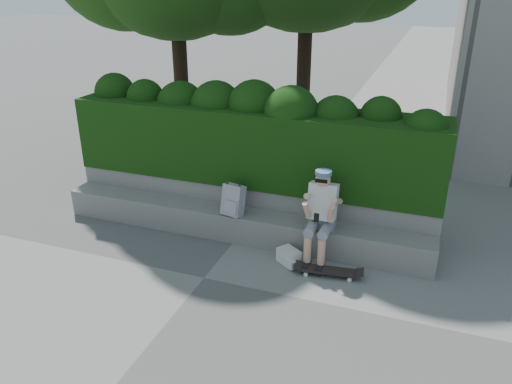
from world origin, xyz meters
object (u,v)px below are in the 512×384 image
at_px(person, 321,212).
at_px(backpack_plaid, 233,200).
at_px(skateboard, 328,271).
at_px(backpack_ground, 289,256).

height_order(person, backpack_plaid, person).
xyz_separation_m(person, skateboard, (0.23, -0.41, -0.68)).
distance_m(skateboard, backpack_plaid, 1.81).
height_order(skateboard, backpack_plaid, backpack_plaid).
bearing_deg(backpack_ground, skateboard, 23.69).
distance_m(person, backpack_plaid, 1.39).
height_order(skateboard, backpack_ground, backpack_ground).
bearing_deg(backpack_plaid, backpack_ground, -6.53).
bearing_deg(skateboard, backpack_plaid, 155.76).
height_order(person, skateboard, person).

